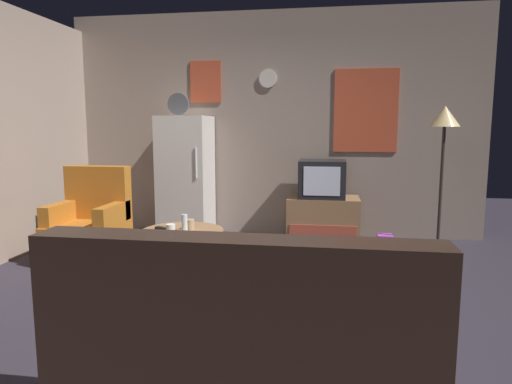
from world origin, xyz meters
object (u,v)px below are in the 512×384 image
Objects in this scene: tv_stand at (323,220)px; book_stack at (385,240)px; mug_ceramic_tan at (190,224)px; wine_glass at (185,223)px; crt_tv at (322,179)px; coffee_table at (183,256)px; remote_control at (163,228)px; armchair at (90,228)px; mug_ceramic_white at (171,229)px; couch at (245,352)px; standing_lamp at (444,128)px; fridge at (186,177)px.

tv_stand reaches higher than book_stack.
wine_glass is at bearing -105.46° from mug_ceramic_tan.
coffee_table is at bearing -125.41° from crt_tv.
remote_control is 1.13m from armchair.
mug_ceramic_tan is 1.32m from armchair.
couch is (0.92, -1.59, -0.20)m from mug_ceramic_white.
mug_ceramic_white reaches higher than book_stack.
crt_tv is 3.60× the size of wine_glass.
crt_tv is at bearing -177.52° from tv_stand.
standing_lamp is 1.41m from book_stack.
crt_tv is at bearing 174.39° from book_stack.
wine_glass is at bearing -72.94° from fridge.
standing_lamp reaches higher than tv_stand.
fridge is 11.80× the size of remote_control.
standing_lamp is at bearing -4.99° from fridge.
standing_lamp is 3.88m from armchair.
fridge is 3.28× the size of crt_tv.
fridge is 3.04m from standing_lamp.
wine_glass is (0.53, -1.74, -0.21)m from fridge.
fridge is 1.41m from armchair.
book_stack is at bearing 41.10° from wine_glass.
book_stack is (1.04, 3.37, -0.25)m from couch.
crt_tv is 0.32× the size of couch.
armchair is at bearing 154.59° from wine_glass.
fridge is 19.67× the size of mug_ceramic_white.
wine_glass is at bearing -123.73° from crt_tv.
armchair is (-2.34, -1.15, -0.42)m from crt_tv.
couch is 7.73× the size of book_stack.
crt_tv is 3.48m from couch.
crt_tv reaches higher than tv_stand.
couch is (-0.32, -3.44, 0.04)m from tv_stand.
armchair is at bearing -119.51° from fridge.
armchair is at bearing 131.65° from couch.
standing_lamp reaches higher than couch.
remote_control is at bearing -175.97° from coffee_table.
wine_glass reaches higher than remote_control.
coffee_table is at bearing -140.36° from book_stack.
mug_ceramic_white is 0.09× the size of armchair.
fridge is 11.80× the size of wine_glass.
remote_control is (-0.23, -0.05, -0.03)m from mug_ceramic_tan.
mug_ceramic_tan is at bearing 32.45° from remote_control.
wine_glass is at bearing -124.22° from tv_stand.
tv_stand is at bearing 2.48° from crt_tv.
fridge is 1.11× the size of standing_lamp.
couch reaches higher than wine_glass.
coffee_table is at bearing 116.39° from couch.
remote_control is at bearing 169.49° from wine_glass.
crt_tv is at bearing 56.55° from mug_ceramic_white.
tv_stand is 0.53× the size of standing_lamp.
standing_lamp reaches higher than armchair.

